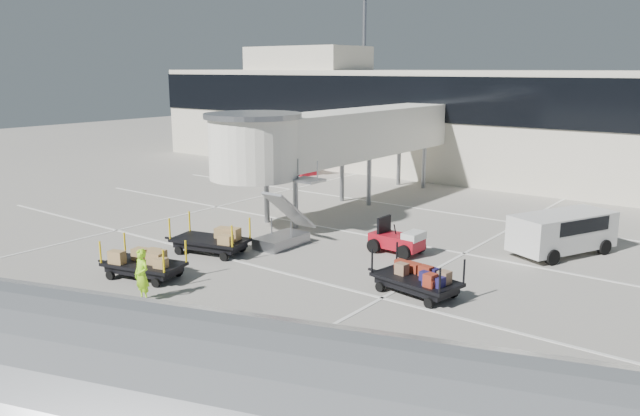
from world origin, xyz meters
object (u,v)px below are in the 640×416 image
(box_cart_far, at_px, (210,241))
(ground_worker, at_px, (142,275))
(suitcase_cart, at_px, (414,279))
(minivan, at_px, (565,229))
(baggage_tug, at_px, (398,241))
(box_cart_near, at_px, (145,264))
(belt_loader, at_px, (298,164))

(box_cart_far, xyz_separation_m, ground_worker, (2.45, -5.53, 0.38))
(suitcase_cart, xyz_separation_m, box_cart_far, (-9.87, -0.95, 0.02))
(suitcase_cart, bearing_deg, box_cart_far, -165.25)
(minivan, bearing_deg, baggage_tug, -118.68)
(ground_worker, height_order, minivan, ground_worker)
(box_cart_near, xyz_separation_m, box_cart_far, (-0.51, 3.95, -0.01))
(baggage_tug, relative_size, belt_loader, 0.60)
(ground_worker, distance_m, belt_loader, 28.33)
(box_cart_near, xyz_separation_m, ground_worker, (1.95, -1.58, 0.36))
(suitcase_cart, relative_size, minivan, 0.76)
(baggage_tug, xyz_separation_m, belt_loader, (-17.53, 14.37, 0.13))
(box_cart_far, relative_size, minivan, 0.80)
(suitcase_cart, xyz_separation_m, minivan, (2.83, 8.63, 0.55))
(box_cart_near, height_order, minivan, minivan)
(box_cart_far, distance_m, minivan, 15.92)
(baggage_tug, bearing_deg, belt_loader, 143.04)
(baggage_tug, xyz_separation_m, suitcase_cart, (3.14, -4.18, -0.01))
(box_cart_near, relative_size, belt_loader, 0.97)
(ground_worker, bearing_deg, belt_loader, 122.24)
(box_cart_near, relative_size, ground_worker, 2.08)
(box_cart_near, xyz_separation_m, belt_loader, (-11.31, 23.45, 0.11))
(ground_worker, bearing_deg, box_cart_near, 145.28)
(baggage_tug, distance_m, minivan, 7.46)
(ground_worker, bearing_deg, suitcase_cart, 45.48)
(baggage_tug, xyz_separation_m, box_cart_far, (-6.73, -5.14, 0.01))
(box_cart_far, bearing_deg, baggage_tug, 23.64)
(ground_worker, xyz_separation_m, belt_loader, (-13.26, 25.03, -0.25))
(baggage_tug, bearing_deg, minivan, 39.04)
(suitcase_cart, distance_m, ground_worker, 9.86)
(ground_worker, height_order, belt_loader, ground_worker)
(box_cart_near, height_order, box_cart_far, box_cart_far)
(box_cart_near, height_order, belt_loader, belt_loader)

